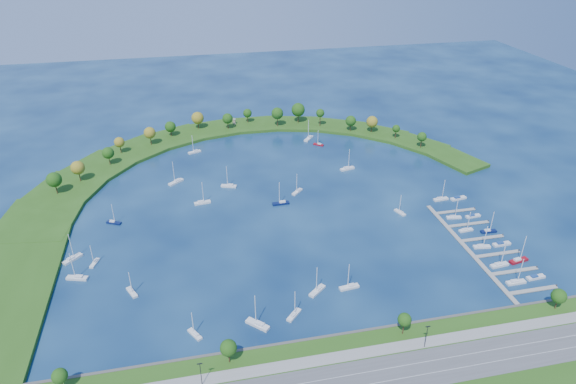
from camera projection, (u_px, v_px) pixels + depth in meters
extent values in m
plane|color=#071B41|center=(281.00, 204.00, 274.69)|extent=(700.00, 700.00, 0.00)
cube|color=#295215|center=(353.00, 383.00, 168.22)|extent=(420.00, 42.00, 1.60)
cube|color=#474442|center=(335.00, 336.00, 186.56)|extent=(420.00, 1.20, 1.80)
cube|color=#515154|center=(354.00, 381.00, 167.80)|extent=(420.00, 16.00, 0.12)
cube|color=gray|center=(344.00, 356.00, 177.21)|extent=(420.00, 5.00, 0.12)
cube|color=silver|center=(351.00, 375.00, 169.91)|extent=(420.00, 0.15, 0.02)
cylinder|color=#382314|center=(62.00, 384.00, 163.79)|extent=(0.56, 0.56, 4.90)
sphere|color=#134310|center=(60.00, 376.00, 162.10)|extent=(5.20, 5.20, 5.20)
cylinder|color=#382314|center=(229.00, 356.00, 173.78)|extent=(0.56, 0.56, 5.25)
sphere|color=#134310|center=(228.00, 348.00, 171.93)|extent=(6.00, 6.00, 6.00)
cylinder|color=#382314|center=(403.00, 328.00, 185.60)|extent=(0.56, 0.56, 5.60)
sphere|color=#134310|center=(404.00, 320.00, 183.74)|extent=(5.20, 5.20, 5.20)
cylinder|color=#382314|center=(556.00, 304.00, 197.67)|extent=(0.56, 0.56, 4.90)
sphere|color=#134310|center=(559.00, 297.00, 195.90)|extent=(6.00, 6.00, 6.00)
cylinder|color=black|center=(201.00, 375.00, 163.95)|extent=(0.24, 0.24, 10.00)
cylinder|color=black|center=(426.00, 337.00, 178.60)|extent=(0.24, 0.24, 10.00)
cube|color=#295215|center=(38.00, 220.00, 257.69)|extent=(43.73, 48.72, 2.00)
cube|color=#295215|center=(64.00, 192.00, 284.60)|extent=(50.23, 54.30, 2.00)
cube|color=#295215|center=(97.00, 169.00, 310.41)|extent=(54.07, 56.09, 2.00)
cube|color=#295215|center=(134.00, 151.00, 333.63)|extent=(55.20, 54.07, 2.00)
cube|color=#295215|center=(172.00, 138.00, 352.92)|extent=(53.65, 48.47, 2.00)
cube|color=#295215|center=(212.00, 130.00, 367.16)|extent=(49.62, 39.75, 2.00)
cube|color=#295215|center=(253.00, 125.00, 375.52)|extent=(44.32, 29.96, 2.00)
cube|color=#295215|center=(293.00, 124.00, 377.52)|extent=(49.49, 38.05, 2.00)
cube|color=#295215|center=(334.00, 126.00, 373.05)|extent=(51.13, 44.12, 2.00)
cube|color=#295215|center=(374.00, 133.00, 362.36)|extent=(49.19, 47.96, 2.00)
cube|color=#295215|center=(414.00, 143.00, 346.07)|extent=(43.90, 49.49, 2.00)
cube|color=#295215|center=(451.00, 157.00, 325.13)|extent=(35.67, 48.74, 2.00)
cube|color=#295215|center=(9.00, 289.00, 210.31)|extent=(36.00, 130.81, 1.90)
cylinder|color=#382314|center=(56.00, 188.00, 278.94)|extent=(0.56, 0.56, 7.07)
sphere|color=#134310|center=(54.00, 180.00, 276.41)|extent=(8.44, 8.44, 8.44)
cylinder|color=#382314|center=(80.00, 176.00, 292.00)|extent=(0.56, 0.56, 7.17)
sphere|color=olive|center=(78.00, 168.00, 289.48)|extent=(8.06, 8.06, 8.06)
cylinder|color=#382314|center=(109.00, 160.00, 311.64)|extent=(0.56, 0.56, 6.60)
sphere|color=#134310|center=(108.00, 153.00, 309.32)|extent=(7.37, 7.37, 7.37)
cylinder|color=#382314|center=(120.00, 149.00, 326.99)|extent=(0.56, 0.56, 6.40)
sphere|color=olive|center=(119.00, 142.00, 324.78)|extent=(6.75, 6.75, 6.75)
cylinder|color=#382314|center=(151.00, 140.00, 338.81)|extent=(0.56, 0.56, 7.16)
sphere|color=olive|center=(150.00, 133.00, 336.31)|extent=(7.91, 7.91, 7.91)
cylinder|color=#382314|center=(171.00, 132.00, 352.74)|extent=(0.56, 0.56, 5.51)
sphere|color=#134310|center=(170.00, 127.00, 350.66)|extent=(7.66, 7.66, 7.66)
cylinder|color=#382314|center=(198.00, 124.00, 365.00)|extent=(0.56, 0.56, 6.41)
sphere|color=olive|center=(198.00, 118.00, 362.58)|extent=(8.95, 8.95, 8.95)
cylinder|color=#382314|center=(228.00, 125.00, 364.61)|extent=(0.56, 0.56, 6.44)
sphere|color=#134310|center=(228.00, 118.00, 362.31)|extent=(7.59, 7.59, 7.59)
cylinder|color=#382314|center=(248.00, 119.00, 376.10)|extent=(0.56, 0.56, 6.01)
sphere|color=#134310|center=(247.00, 113.00, 374.02)|extent=(6.52, 6.52, 6.52)
cylinder|color=#382314|center=(277.00, 121.00, 368.77)|extent=(0.56, 0.56, 8.26)
sphere|color=#134310|center=(277.00, 113.00, 365.92)|extent=(8.70, 8.70, 8.70)
cylinder|color=#382314|center=(298.00, 117.00, 375.52)|extent=(0.56, 0.56, 8.05)
sphere|color=#134310|center=(298.00, 110.00, 372.59)|extent=(10.10, 10.10, 10.10)
cylinder|color=#382314|center=(320.00, 120.00, 368.89)|extent=(0.56, 0.56, 8.93)
sphere|color=#134310|center=(320.00, 113.00, 366.13)|extent=(6.13, 6.13, 6.13)
cylinder|color=#382314|center=(350.00, 127.00, 360.88)|extent=(0.56, 0.56, 6.26)
sphere|color=#134310|center=(351.00, 121.00, 358.63)|extent=(7.62, 7.62, 7.62)
cylinder|color=#382314|center=(372.00, 128.00, 358.84)|extent=(0.56, 0.56, 6.36)
sphere|color=olive|center=(372.00, 122.00, 356.50)|extent=(8.25, 8.25, 8.25)
cylinder|color=#382314|center=(396.00, 134.00, 349.29)|extent=(0.56, 0.56, 6.11)
sphere|color=#134310|center=(396.00, 129.00, 347.30)|extent=(5.37, 5.37, 5.37)
cylinder|color=#382314|center=(421.00, 143.00, 334.60)|extent=(0.56, 0.56, 6.67)
sphere|color=#134310|center=(422.00, 137.00, 332.37)|extent=(6.29, 6.29, 6.29)
cylinder|color=gray|center=(234.00, 122.00, 373.54)|extent=(2.20, 2.20, 3.76)
cylinder|color=gray|center=(234.00, 119.00, 372.56)|extent=(2.60, 2.60, 0.30)
cube|color=gray|center=(467.00, 249.00, 236.62)|extent=(2.20, 82.00, 0.40)
cube|color=gray|center=(534.00, 290.00, 210.60)|extent=(22.00, 2.00, 0.40)
cylinder|color=#382314|center=(556.00, 286.00, 212.47)|extent=(0.36, 0.36, 1.60)
cube|color=gray|center=(515.00, 271.00, 221.89)|extent=(22.00, 2.00, 0.40)
cylinder|color=#382314|center=(537.00, 267.00, 223.77)|extent=(0.36, 0.36, 1.60)
cube|color=gray|center=(498.00, 254.00, 233.19)|extent=(22.00, 2.00, 0.40)
cylinder|color=#382314|center=(519.00, 250.00, 235.06)|extent=(0.36, 0.36, 1.60)
cube|color=gray|center=(483.00, 238.00, 244.48)|extent=(22.00, 2.00, 0.40)
cylinder|color=#382314|center=(503.00, 235.00, 246.35)|extent=(0.36, 0.36, 1.60)
cube|color=gray|center=(469.00, 224.00, 255.77)|extent=(22.00, 2.00, 0.40)
cylinder|color=#382314|center=(488.00, 221.00, 257.65)|extent=(0.36, 0.36, 1.60)
cube|color=gray|center=(456.00, 211.00, 267.06)|extent=(22.00, 2.00, 0.40)
cylinder|color=#382314|center=(475.00, 208.00, 268.94)|extent=(0.36, 0.36, 1.60)
cube|color=silver|center=(229.00, 186.00, 291.34)|extent=(9.36, 5.41, 1.08)
cube|color=silver|center=(230.00, 185.00, 290.79)|extent=(3.57, 2.73, 0.76)
cylinder|color=silver|center=(227.00, 176.00, 288.21)|extent=(0.32, 0.32, 12.20)
cube|color=#0A1543|center=(281.00, 203.00, 273.80)|extent=(9.33, 2.88, 1.11)
cube|color=silver|center=(282.00, 202.00, 273.53)|extent=(3.30, 1.92, 0.78)
cylinder|color=silver|center=(279.00, 193.00, 270.34)|extent=(0.32, 0.32, 12.50)
cube|color=silver|center=(258.00, 325.00, 192.40)|extent=(9.05, 8.95, 1.19)
cube|color=silver|center=(260.00, 324.00, 191.44)|extent=(3.85, 3.83, 0.84)
cylinder|color=silver|center=(255.00, 309.00, 189.23)|extent=(0.32, 0.32, 13.42)
cube|color=silver|center=(400.00, 212.00, 265.55)|extent=(4.37, 7.53, 0.87)
cube|color=silver|center=(401.00, 212.00, 264.65)|extent=(2.20, 2.88, 0.61)
cylinder|color=silver|center=(400.00, 203.00, 263.40)|extent=(0.32, 0.32, 9.81)
cube|color=silver|center=(349.00, 287.00, 211.90)|extent=(8.87, 3.40, 1.04)
cube|color=silver|center=(351.00, 285.00, 211.72)|extent=(3.20, 2.03, 0.73)
cylinder|color=silver|center=(348.00, 276.00, 208.63)|extent=(0.32, 0.32, 11.68)
cube|color=silver|center=(297.00, 192.00, 285.40)|extent=(7.52, 7.52, 1.00)
cube|color=silver|center=(298.00, 190.00, 285.60)|extent=(3.21, 3.21, 0.70)
cylinder|color=silver|center=(297.00, 183.00, 281.95)|extent=(0.32, 0.32, 11.21)
cube|color=silver|center=(202.00, 203.00, 274.47)|extent=(9.25, 3.73, 1.08)
cube|color=silver|center=(201.00, 202.00, 273.76)|extent=(3.36, 2.18, 0.76)
cylinder|color=silver|center=(203.00, 192.00, 271.49)|extent=(0.32, 0.32, 12.14)
cube|color=silver|center=(176.00, 182.00, 295.59)|extent=(9.30, 8.20, 1.17)
cube|color=silver|center=(177.00, 180.00, 295.76)|extent=(3.85, 3.61, 0.82)
cylinder|color=silver|center=(174.00, 172.00, 291.60)|extent=(0.32, 0.32, 13.13)
cube|color=maroon|center=(318.00, 145.00, 344.62)|extent=(6.97, 6.20, 0.88)
cube|color=silver|center=(319.00, 144.00, 343.97)|extent=(2.89, 2.73, 0.61)
cylinder|color=silver|center=(318.00, 137.00, 342.25)|extent=(0.32, 0.32, 9.88)
cube|color=silver|center=(132.00, 292.00, 209.06)|extent=(5.37, 7.95, 0.93)
cube|color=silver|center=(131.00, 290.00, 209.22)|extent=(2.57, 3.12, 0.65)
cylinder|color=silver|center=(130.00, 282.00, 205.86)|extent=(0.32, 0.32, 10.51)
cube|color=silver|center=(95.00, 263.00, 226.77)|extent=(4.23, 7.34, 0.85)
cube|color=silver|center=(95.00, 261.00, 227.03)|extent=(2.13, 2.80, 0.60)
cylinder|color=silver|center=(92.00, 255.00, 223.76)|extent=(0.32, 0.32, 9.57)
cube|color=silver|center=(309.00, 139.00, 353.37)|extent=(8.52, 9.68, 1.21)
cube|color=silver|center=(309.00, 137.00, 353.67)|extent=(3.76, 4.01, 0.85)
cylinder|color=silver|center=(308.00, 129.00, 349.14)|extent=(0.32, 0.32, 13.66)
cube|color=silver|center=(77.00, 278.00, 217.24)|extent=(9.61, 5.15, 1.11)
cube|color=silver|center=(79.00, 276.00, 216.71)|extent=(3.63, 2.67, 0.78)
cylinder|color=silver|center=(72.00, 265.00, 214.00)|extent=(0.32, 0.32, 12.50)
cube|color=silver|center=(195.00, 152.00, 333.50)|extent=(8.91, 5.36, 1.03)
cube|color=silver|center=(196.00, 151.00, 333.48)|extent=(3.42, 2.66, 0.72)
cylinder|color=silver|center=(193.00, 144.00, 330.10)|extent=(0.32, 0.32, 11.64)
cube|color=silver|center=(294.00, 315.00, 197.18)|extent=(7.20, 7.33, 0.96)
cube|color=silver|center=(293.00, 315.00, 196.19)|extent=(3.08, 3.11, 0.67)
cylinder|color=silver|center=(295.00, 303.00, 194.80)|extent=(0.32, 0.32, 10.84)
cube|color=silver|center=(73.00, 259.00, 229.38)|extent=(8.46, 8.48, 1.12)
cube|color=silver|center=(71.00, 258.00, 228.23)|extent=(3.61, 3.61, 0.79)
cylinder|color=silver|center=(71.00, 246.00, 226.60)|extent=(0.32, 0.32, 12.63)
cube|color=#0A1543|center=(114.00, 223.00, 256.67)|extent=(7.92, 5.38, 0.93)
cube|color=silver|center=(112.00, 221.00, 256.45)|extent=(3.11, 2.56, 0.65)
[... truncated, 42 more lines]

